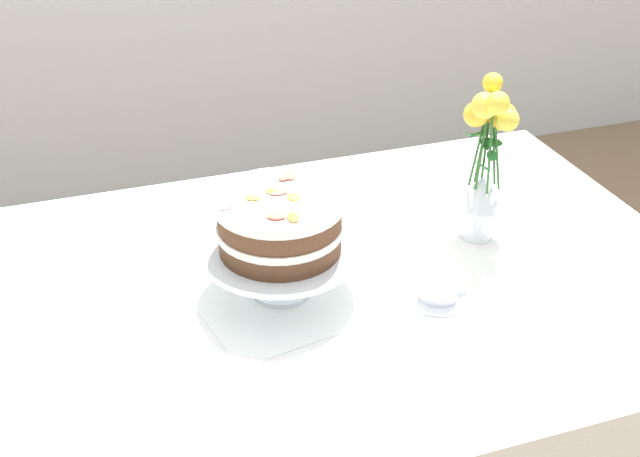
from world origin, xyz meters
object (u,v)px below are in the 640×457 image
(layer_cake, at_px, (280,223))
(teacup, at_px, (439,286))
(cake_stand, at_px, (281,256))
(dining_table, at_px, (348,318))
(flower_vase, at_px, (485,162))

(layer_cake, xyz_separation_m, teacup, (0.27, -0.11, -0.13))
(cake_stand, xyz_separation_m, layer_cake, (-0.00, -0.00, 0.07))
(dining_table, xyz_separation_m, teacup, (0.14, -0.11, 0.12))
(cake_stand, xyz_separation_m, teacup, (0.27, -0.11, -0.05))
(dining_table, xyz_separation_m, flower_vase, (0.31, 0.06, 0.26))
(teacup, bearing_deg, cake_stand, 157.72)
(dining_table, bearing_deg, cake_stand, 179.63)
(teacup, bearing_deg, flower_vase, 45.07)
(flower_vase, height_order, teacup, flower_vase)
(dining_table, distance_m, layer_cake, 0.28)
(dining_table, distance_m, teacup, 0.21)
(layer_cake, distance_m, flower_vase, 0.45)
(layer_cake, relative_size, teacup, 1.95)
(dining_table, bearing_deg, flower_vase, 11.77)
(cake_stand, bearing_deg, flower_vase, 8.18)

